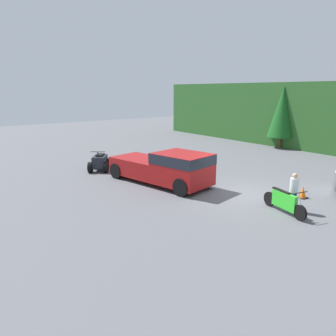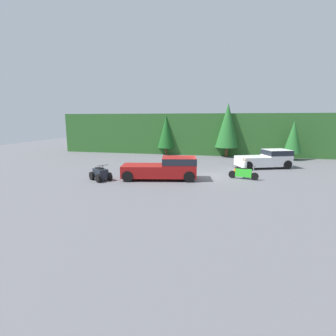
% 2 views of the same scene
% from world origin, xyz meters
% --- Properties ---
extents(ground_plane, '(80.00, 80.00, 0.00)m').
position_xyz_m(ground_plane, '(0.00, 0.00, 0.00)').
color(ground_plane, '#5B5B60').
extents(tree_left, '(2.31, 2.31, 5.24)m').
position_xyz_m(tree_left, '(-6.68, 12.96, 3.08)').
color(tree_left, brown).
rests_on(tree_left, ground_plane).
extents(pickup_truck_red, '(6.23, 3.28, 1.82)m').
position_xyz_m(pickup_truck_red, '(-3.28, -1.80, 0.97)').
color(pickup_truck_red, maroon).
rests_on(pickup_truck_red, ground_plane).
extents(dirt_bike, '(2.35, 0.83, 1.12)m').
position_xyz_m(dirt_bike, '(2.87, -0.36, 0.47)').
color(dirt_bike, black).
rests_on(dirt_bike, ground_plane).
extents(quad_atv, '(2.14, 2.02, 1.29)m').
position_xyz_m(quad_atv, '(-8.31, -3.25, 0.50)').
color(quad_atv, black).
rests_on(quad_atv, ground_plane).
extents(rider_person, '(0.36, 0.36, 1.63)m').
position_xyz_m(rider_person, '(2.98, 0.07, 0.89)').
color(rider_person, navy).
rests_on(rider_person, ground_plane).
extents(traffic_cone, '(0.42, 0.42, 0.55)m').
position_xyz_m(traffic_cone, '(2.27, 1.99, 0.25)').
color(traffic_cone, black).
rests_on(traffic_cone, ground_plane).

